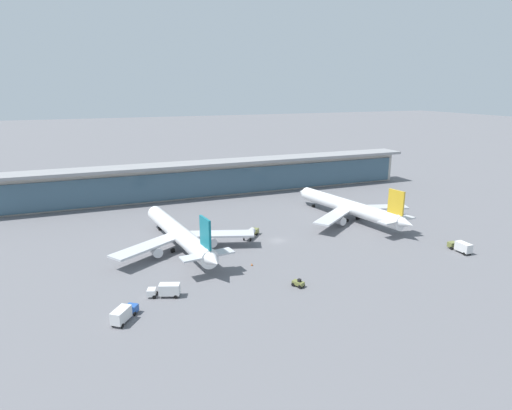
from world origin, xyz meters
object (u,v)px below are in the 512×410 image
at_px(service_truck_near_nose_olive, 251,233).
at_px(service_truck_on_taxiway_olive, 298,283).
at_px(service_truck_mid_apron_olive, 461,247).
at_px(service_truck_under_wing_white, 166,290).
at_px(safety_cone_alpha, 252,264).
at_px(service_truck_by_tail_blue, 123,314).
at_px(airliner_left_stand, 180,234).
at_px(airliner_centre_stand, 350,207).

relative_size(service_truck_near_nose_olive, service_truck_on_taxiway_olive, 2.38).
bearing_deg(service_truck_mid_apron_olive, service_truck_under_wing_white, 177.22).
distance_m(service_truck_near_nose_olive, safety_cone_alpha, 22.06).
xyz_separation_m(service_truck_near_nose_olive, service_truck_on_taxiway_olive, (-1.94, -36.52, -0.83)).
height_order(service_truck_by_tail_blue, safety_cone_alpha, service_truck_by_tail_blue).
bearing_deg(safety_cone_alpha, airliner_left_stand, 128.38).
distance_m(airliner_left_stand, safety_cone_alpha, 24.77).
distance_m(airliner_centre_stand, service_truck_under_wing_white, 79.95).
bearing_deg(safety_cone_alpha, service_truck_on_taxiway_olive, -70.29).
bearing_deg(service_truck_near_nose_olive, airliner_left_stand, -176.12).
xyz_separation_m(service_truck_near_nose_olive, service_truck_mid_apron_olive, (51.90, -34.07, -0.02)).
relative_size(service_truck_under_wing_white, service_truck_mid_apron_olive, 1.04).
relative_size(airliner_left_stand, service_truck_under_wing_white, 7.33).
height_order(airliner_left_stand, service_truck_near_nose_olive, airliner_left_stand).
distance_m(service_truck_near_nose_olive, service_truck_on_taxiway_olive, 36.59).
bearing_deg(service_truck_near_nose_olive, service_truck_by_tail_blue, -138.42).
bearing_deg(airliner_left_stand, airliner_centre_stand, 5.65).
bearing_deg(service_truck_under_wing_white, service_truck_mid_apron_olive, -2.78).
bearing_deg(service_truck_by_tail_blue, airliner_left_stand, 61.57).
distance_m(service_truck_under_wing_white, service_truck_on_taxiway_olive, 30.94).
bearing_deg(airliner_left_stand, safety_cone_alpha, -51.62).
height_order(service_truck_near_nose_olive, service_truck_mid_apron_olive, service_truck_mid_apron_olive).
relative_size(airliner_left_stand, service_truck_mid_apron_olive, 7.65).
height_order(airliner_centre_stand, safety_cone_alpha, airliner_centre_stand).
xyz_separation_m(airliner_left_stand, safety_cone_alpha, (15.14, -19.11, -4.38)).
distance_m(service_truck_mid_apron_olive, safety_cone_alpha, 61.03).
distance_m(airliner_left_stand, service_truck_near_nose_olive, 23.01).
xyz_separation_m(service_truck_under_wing_white, service_truck_by_tail_blue, (-10.03, -7.45, 0.00)).
distance_m(service_truck_by_tail_blue, safety_cone_alpha, 38.45).
relative_size(airliner_left_stand, service_truck_near_nose_olive, 7.09).
bearing_deg(safety_cone_alpha, service_truck_mid_apron_olive, -12.70).
bearing_deg(airliner_centre_stand, service_truck_mid_apron_olive, -72.70).
relative_size(service_truck_under_wing_white, service_truck_by_tail_blue, 1.06).
height_order(service_truck_by_tail_blue, service_truck_on_taxiway_olive, service_truck_by_tail_blue).
bearing_deg(airliner_left_stand, service_truck_mid_apron_olive, -23.54).
xyz_separation_m(airliner_centre_stand, service_truck_by_tail_blue, (-82.03, -42.08, -3.01)).
height_order(service_truck_near_nose_olive, service_truck_under_wing_white, service_truck_under_wing_white).
relative_size(service_truck_near_nose_olive, safety_cone_alpha, 11.30).
relative_size(airliner_left_stand, service_truck_on_taxiway_olive, 16.85).
height_order(airliner_left_stand, service_truck_mid_apron_olive, airliner_left_stand).
bearing_deg(service_truck_on_taxiway_olive, airliner_centre_stand, 44.58).
xyz_separation_m(service_truck_near_nose_olive, service_truck_by_tail_blue, (-42.19, -37.43, -0.02)).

